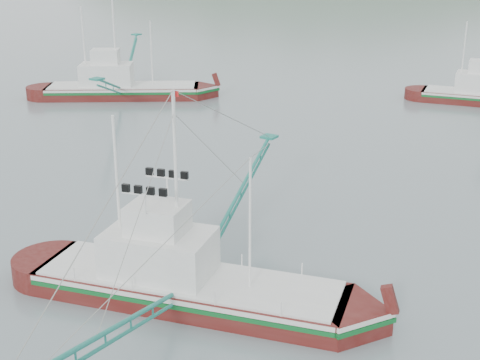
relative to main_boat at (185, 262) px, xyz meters
The scene contains 3 objects.
ground 3.43m from the main_boat, 137.23° to the left, with size 1200.00×1200.00×0.00m, color slate.
main_boat is the anchor object (origin of this frame).
bg_boat_left 44.52m from the main_boat, 135.56° to the left, with size 21.05×26.41×11.86m.
Camera 1 is at (18.78, -23.70, 15.67)m, focal length 50.00 mm.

